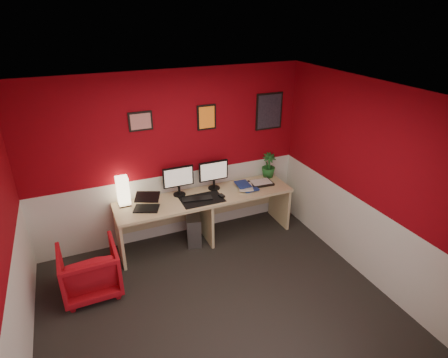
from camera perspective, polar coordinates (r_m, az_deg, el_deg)
ground at (r=4.68m, az=-1.00°, el=-18.98°), size 4.00×3.50×0.01m
ceiling at (r=3.44m, az=-1.32°, el=12.43°), size 4.00×3.50×0.01m
wall_back at (r=5.41m, az=-8.15°, el=3.11°), size 4.00×0.01×2.50m
wall_front at (r=2.73m, az=14.08°, el=-23.15°), size 4.00×0.01×2.50m
wall_left at (r=3.78m, az=-31.06°, el=-11.05°), size 0.01×3.50×2.50m
wall_right at (r=4.93m, az=20.93°, el=-0.65°), size 0.01×3.50×2.50m
wainscot_back at (r=5.73m, az=-7.68°, el=-3.87°), size 4.00×0.01×1.00m
wainscot_left at (r=4.23m, az=-28.63°, el=-19.38°), size 0.01×3.50×1.00m
wainscot_right at (r=5.28m, az=19.64°, el=-8.01°), size 0.01×3.50×1.00m
desk at (r=5.61m, az=-2.80°, el=-5.90°), size 2.60×0.65×0.73m
shoji_lamp at (r=5.29m, az=-15.14°, el=-1.92°), size 0.16×0.16×0.40m
laptop at (r=5.15m, az=-11.84°, el=-3.46°), size 0.39×0.34×0.22m
monitor_left at (r=5.37m, az=-6.96°, el=0.33°), size 0.45×0.06×0.58m
monitor_right at (r=5.53m, az=-1.56°, el=1.25°), size 0.45×0.06×0.58m
desk_mat at (r=5.34m, az=-3.37°, el=-3.13°), size 0.60×0.38×0.01m
keyboard at (r=5.34m, az=-4.10°, el=-3.02°), size 0.44×0.21×0.02m
mouse at (r=5.39m, az=-0.39°, el=-2.56°), size 0.08×0.11×0.03m
book_bottom at (r=5.62m, az=2.71°, el=-1.47°), size 0.24×0.31×0.03m
book_middle at (r=5.60m, az=2.22°, el=-1.25°), size 0.29×0.34×0.02m
book_top at (r=5.60m, az=1.95°, el=-0.96°), size 0.21×0.27×0.02m
zen_tray at (r=5.81m, az=5.67°, el=-0.62°), size 0.37×0.27×0.03m
potted_plant at (r=6.00m, az=6.83°, el=2.09°), size 0.24×0.24×0.39m
pc_tower at (r=5.65m, az=-4.67°, el=-7.41°), size 0.31×0.49×0.45m
armchair at (r=4.97m, az=-19.80°, el=-12.93°), size 0.69×0.70×0.63m
art_left at (r=5.13m, az=-12.63°, el=8.61°), size 0.32×0.02×0.26m
art_center at (r=5.38m, az=-2.68°, el=9.40°), size 0.28×0.02×0.36m
art_right at (r=5.81m, az=6.90°, el=10.23°), size 0.44×0.02×0.56m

